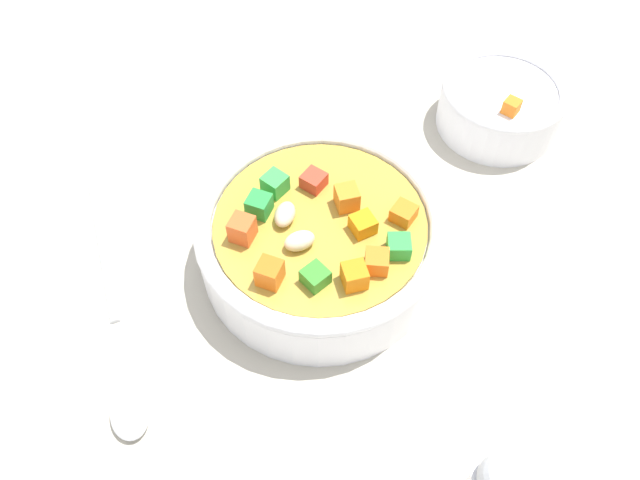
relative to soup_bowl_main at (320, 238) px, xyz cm
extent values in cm
cube|color=#BAB2A0|center=(0.01, -0.03, -4.01)|extent=(140.00, 140.00, 2.00)
cylinder|color=white|center=(0.01, -0.03, -0.76)|extent=(18.41, 18.41, 4.51)
torus|color=white|center=(0.01, -0.03, 1.89)|extent=(18.60, 18.60, 1.29)
cylinder|color=#B49338|center=(0.01, -0.03, 1.70)|extent=(15.78, 15.78, 0.40)
cube|color=green|center=(4.26, 1.66, 2.68)|extent=(1.94, 1.94, 1.56)
cube|color=green|center=(4.55, -0.65, 2.66)|extent=(1.74, 1.74, 1.52)
cube|color=orange|center=(-4.82, 2.88, 2.74)|extent=(2.28, 2.28, 1.69)
cube|color=#328926|center=(-2.60, 4.32, 2.52)|extent=(1.95, 1.95, 1.24)
ellipsoid|color=beige|center=(0.18, 2.52, 2.55)|extent=(2.43, 2.69, 1.31)
cube|color=orange|center=(-0.69, -2.51, 2.77)|extent=(2.28, 2.28, 1.74)
cube|color=orange|center=(-2.89, -1.25, 2.54)|extent=(2.19, 2.19, 1.29)
cube|color=orange|center=(0.25, 5.98, 2.81)|extent=(1.94, 1.94, 1.83)
cube|color=orange|center=(-5.41, 0.96, 2.61)|extent=(2.20, 2.20, 1.43)
cube|color=green|center=(-6.01, -1.02, 2.58)|extent=(2.25, 2.25, 1.36)
cube|color=orange|center=(-4.78, -3.82, 2.49)|extent=(1.64, 1.64, 1.18)
ellipsoid|color=beige|center=(2.28, 1.18, 2.52)|extent=(2.13, 2.62, 1.24)
cube|color=red|center=(2.41, -2.67, 2.50)|extent=(1.64, 1.64, 1.20)
cube|color=#E75927|center=(3.84, 4.15, 2.84)|extent=(1.94, 1.94, 1.88)
cylinder|color=silver|center=(15.09, 8.90, -2.60)|extent=(12.01, 9.34, 0.83)
ellipsoid|color=silver|center=(3.28, 17.79, -2.49)|extent=(4.53, 4.31, 1.04)
cylinder|color=white|center=(-4.79, -21.81, -0.98)|extent=(10.99, 10.99, 4.07)
torus|color=white|center=(-4.79, -21.81, 1.27)|extent=(11.10, 11.10, 0.88)
cube|color=orange|center=(-6.30, -19.54, 1.69)|extent=(1.32, 1.32, 1.26)
sphere|color=silver|center=(-18.73, 9.77, 3.73)|extent=(2.83, 2.83, 2.83)
camera|label=1|loc=(-15.90, 23.09, 39.21)|focal=35.82mm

